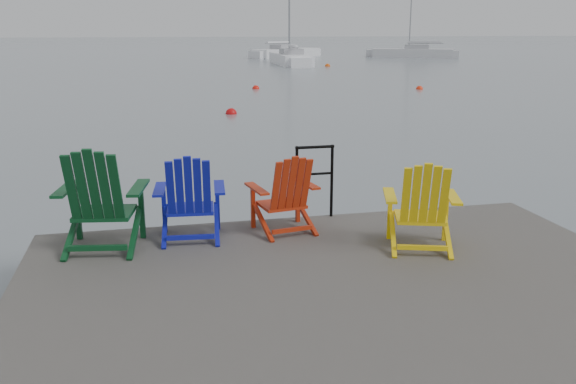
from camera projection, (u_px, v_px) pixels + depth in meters
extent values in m
plane|color=slate|center=(359.00, 357.00, 5.28)|extent=(400.00, 400.00, 0.00)
cube|color=#2E2B29|center=(360.00, 315.00, 5.18)|extent=(6.00, 5.00, 0.20)
cylinder|color=black|center=(66.00, 309.00, 6.86)|extent=(0.26, 0.26, 1.20)
cylinder|color=black|center=(299.00, 287.00, 7.43)|extent=(0.26, 0.26, 1.20)
cylinder|color=black|center=(498.00, 268.00, 8.01)|extent=(0.26, 0.26, 1.20)
cylinder|color=black|center=(297.00, 183.00, 7.35)|extent=(0.04, 0.04, 0.90)
cylinder|color=black|center=(332.00, 181.00, 7.44)|extent=(0.04, 0.04, 0.90)
cylinder|color=black|center=(315.00, 147.00, 7.29)|extent=(0.48, 0.04, 0.04)
cylinder|color=black|center=(314.00, 174.00, 7.37)|extent=(0.44, 0.03, 0.03)
cube|color=#0B3C1B|center=(105.00, 213.00, 6.47)|extent=(0.66, 0.61, 0.04)
cube|color=#0B3C1B|center=(78.00, 212.00, 6.67)|extent=(0.06, 0.06, 0.62)
cube|color=#0B3C1B|center=(142.00, 211.00, 6.71)|extent=(0.06, 0.06, 0.62)
cube|color=#0B3C1B|center=(66.00, 189.00, 6.35)|extent=(0.24, 0.69, 0.03)
cube|color=#0B3C1B|center=(138.00, 188.00, 6.39)|extent=(0.24, 0.69, 0.03)
cube|color=#0B3C1B|center=(94.00, 188.00, 6.03)|extent=(0.58, 0.37, 0.76)
cube|color=#0F159D|center=(191.00, 209.00, 6.78)|extent=(0.55, 0.50, 0.04)
cube|color=#0F159D|center=(164.00, 209.00, 6.93)|extent=(0.05, 0.05, 0.54)
cube|color=#0F159D|center=(218.00, 207.00, 7.01)|extent=(0.05, 0.05, 0.54)
cube|color=#0F159D|center=(159.00, 189.00, 6.66)|extent=(0.17, 0.59, 0.03)
cube|color=#0F159D|center=(219.00, 187.00, 6.74)|extent=(0.17, 0.59, 0.03)
cube|color=#0F159D|center=(189.00, 188.00, 6.40)|extent=(0.49, 0.29, 0.66)
cube|color=#AC250C|center=(281.00, 205.00, 7.00)|extent=(0.55, 0.50, 0.04)
cube|color=#AC250C|center=(253.00, 207.00, 7.07)|extent=(0.05, 0.05, 0.51)
cube|color=#AC250C|center=(298.00, 201.00, 7.28)|extent=(0.05, 0.05, 0.51)
cube|color=#AC250C|center=(257.00, 189.00, 6.82)|extent=(0.20, 0.56, 0.02)
cube|color=#AC250C|center=(306.00, 183.00, 7.04)|extent=(0.20, 0.56, 0.02)
cube|color=#AC250C|center=(291.00, 185.00, 6.66)|extent=(0.48, 0.30, 0.62)
cube|color=yellow|center=(420.00, 217.00, 6.47)|extent=(0.62, 0.59, 0.04)
cube|color=yellow|center=(390.00, 215.00, 6.69)|extent=(0.06, 0.06, 0.54)
cube|color=yellow|center=(445.00, 217.00, 6.64)|extent=(0.06, 0.06, 0.54)
cube|color=yellow|center=(390.00, 195.00, 6.42)|extent=(0.29, 0.59, 0.03)
cube|color=yellow|center=(453.00, 197.00, 6.36)|extent=(0.29, 0.59, 0.03)
cube|color=yellow|center=(425.00, 196.00, 6.09)|extent=(0.52, 0.38, 0.66)
cube|color=white|center=(290.00, 61.00, 48.06)|extent=(2.64, 8.51, 1.10)
cube|color=#9E9EA3|center=(291.00, 52.00, 47.48)|extent=(1.66, 2.60, 0.55)
cube|color=white|center=(286.00, 54.00, 59.95)|extent=(7.79, 6.65, 1.10)
cube|color=#9E9EA3|center=(284.00, 47.00, 59.47)|extent=(2.85, 2.67, 0.55)
cube|color=silver|center=(413.00, 55.00, 59.42)|extent=(7.69, 5.34, 1.10)
cube|color=#9E9EA3|center=(417.00, 47.00, 59.14)|extent=(2.68, 2.30, 0.55)
sphere|color=#BE0B0D|center=(231.00, 114.00, 20.25)|extent=(0.38, 0.38, 0.38)
sphere|color=red|center=(256.00, 89.00, 28.58)|extent=(0.34, 0.34, 0.34)
sphere|color=#F82D0E|center=(419.00, 89.00, 28.40)|extent=(0.32, 0.32, 0.32)
sphere|color=#D64D0C|center=(328.00, 66.00, 45.39)|extent=(0.41, 0.41, 0.41)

